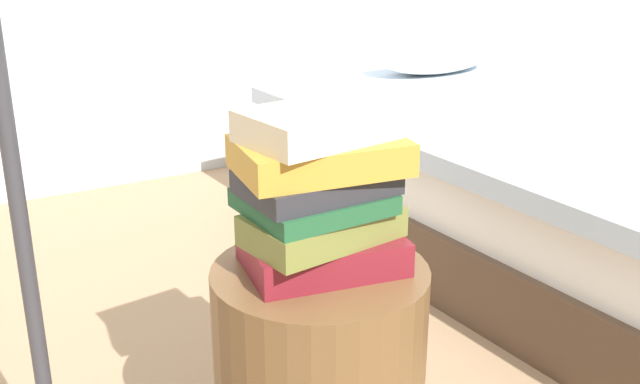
% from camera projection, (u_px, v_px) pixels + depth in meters
% --- Properties ---
extents(bed, '(1.64, 2.09, 0.62)m').
position_uv_depth(bed, '(586.00, 177.00, 2.59)').
color(bed, '#4C3828').
rests_on(bed, ground_plane).
extents(side_table, '(0.41, 0.41, 0.46)m').
position_uv_depth(side_table, '(320.00, 378.00, 1.47)').
color(side_table, brown).
rests_on(side_table, ground_plane).
extents(book_maroon, '(0.31, 0.24, 0.06)m').
position_uv_depth(book_maroon, '(322.00, 251.00, 1.40)').
color(book_maroon, maroon).
rests_on(book_maroon, side_table).
extents(book_olive, '(0.29, 0.19, 0.05)m').
position_uv_depth(book_olive, '(322.00, 226.00, 1.36)').
color(book_olive, olive).
rests_on(book_olive, book_maroon).
extents(book_forest, '(0.25, 0.22, 0.03)m').
position_uv_depth(book_forest, '(314.00, 201.00, 1.35)').
color(book_forest, '#1E512D').
rests_on(book_forest, book_olive).
extents(book_charcoal, '(0.26, 0.18, 0.04)m').
position_uv_depth(book_charcoal, '(317.00, 182.00, 1.33)').
color(book_charcoal, '#28282D').
rests_on(book_charcoal, book_forest).
extents(book_ochre, '(0.31, 0.23, 0.06)m').
position_uv_depth(book_ochre, '(318.00, 155.00, 1.32)').
color(book_ochre, '#B7842D').
rests_on(book_ochre, book_charcoal).
extents(book_cream, '(0.28, 0.21, 0.05)m').
position_uv_depth(book_cream, '(318.00, 123.00, 1.30)').
color(book_cream, beige).
rests_on(book_cream, book_ochre).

